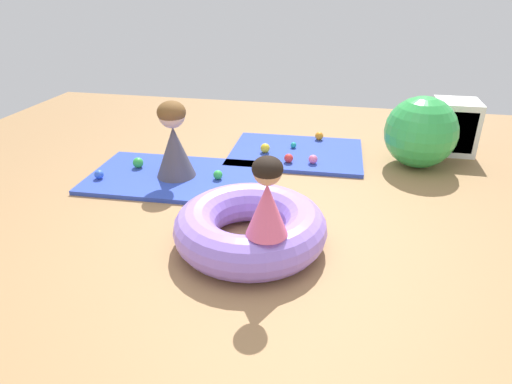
% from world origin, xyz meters
% --- Properties ---
extents(ground_plane, '(8.00, 8.00, 0.00)m').
position_xyz_m(ground_plane, '(0.00, 0.00, 0.00)').
color(ground_plane, '#9E7549').
extents(gym_mat_center_rear, '(1.41, 1.07, 0.04)m').
position_xyz_m(gym_mat_center_rear, '(0.06, 1.91, 0.02)').
color(gym_mat_center_rear, '#2D47B7').
rests_on(gym_mat_center_rear, ground).
extents(gym_mat_near_left, '(1.66, 1.03, 0.04)m').
position_xyz_m(gym_mat_near_left, '(-0.98, 1.04, 0.02)').
color(gym_mat_near_left, '#2D47B7').
rests_on(gym_mat_near_left, ground).
extents(inflatable_cushion, '(1.08, 1.08, 0.30)m').
position_xyz_m(inflatable_cushion, '(-0.05, 0.06, 0.15)').
color(inflatable_cushion, '#9975EA').
rests_on(inflatable_cushion, ground).
extents(child_in_pink, '(0.30, 0.30, 0.51)m').
position_xyz_m(child_in_pink, '(0.12, -0.25, 0.55)').
color(child_in_pink, '#E5608E').
rests_on(child_in_pink, inflatable_cushion).
extents(adult_seated, '(0.46, 0.46, 0.71)m').
position_xyz_m(adult_seated, '(-0.98, 1.04, 0.39)').
color(adult_seated, '#4C4751').
rests_on(adult_seated, gym_mat_near_left).
extents(play_ball_green, '(0.10, 0.10, 0.10)m').
position_xyz_m(play_ball_green, '(-1.41, 1.15, 0.09)').
color(play_ball_green, green).
rests_on(play_ball_green, gym_mat_near_left).
extents(play_ball_teal, '(0.06, 0.06, 0.06)m').
position_xyz_m(play_ball_teal, '(0.01, 2.00, 0.07)').
color(play_ball_teal, teal).
rests_on(play_ball_teal, gym_mat_center_rear).
extents(play_ball_yellow, '(0.10, 0.10, 0.10)m').
position_xyz_m(play_ball_yellow, '(-0.27, 1.80, 0.09)').
color(play_ball_yellow, yellow).
rests_on(play_ball_yellow, gym_mat_center_rear).
extents(play_ball_pink, '(0.09, 0.09, 0.09)m').
position_xyz_m(play_ball_pink, '(0.26, 1.59, 0.09)').
color(play_ball_pink, pink).
rests_on(play_ball_pink, gym_mat_center_rear).
extents(play_ball_orange, '(0.09, 0.09, 0.09)m').
position_xyz_m(play_ball_orange, '(0.26, 2.33, 0.09)').
color(play_ball_orange, orange).
rests_on(play_ball_orange, gym_mat_center_rear).
extents(play_ball_red, '(0.09, 0.09, 0.09)m').
position_xyz_m(play_ball_red, '(0.02, 1.58, 0.09)').
color(play_ball_red, red).
rests_on(play_ball_red, gym_mat_center_rear).
extents(play_ball_blue, '(0.08, 0.08, 0.08)m').
position_xyz_m(play_ball_blue, '(-1.65, 0.82, 0.08)').
color(play_ball_blue, blue).
rests_on(play_ball_blue, gym_mat_near_left).
extents(play_ball_green_second, '(0.09, 0.09, 0.09)m').
position_xyz_m(play_ball_green_second, '(-0.57, 1.04, 0.08)').
color(play_ball_green_second, green).
rests_on(play_ball_green_second, gym_mat_near_left).
extents(exercise_ball_large, '(0.70, 0.70, 0.70)m').
position_xyz_m(exercise_ball_large, '(1.28, 1.86, 0.35)').
color(exercise_ball_large, green).
rests_on(exercise_ball_large, ground).
extents(storage_cube, '(0.44, 0.44, 0.56)m').
position_xyz_m(storage_cube, '(1.69, 2.33, 0.28)').
color(storage_cube, white).
rests_on(storage_cube, ground).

